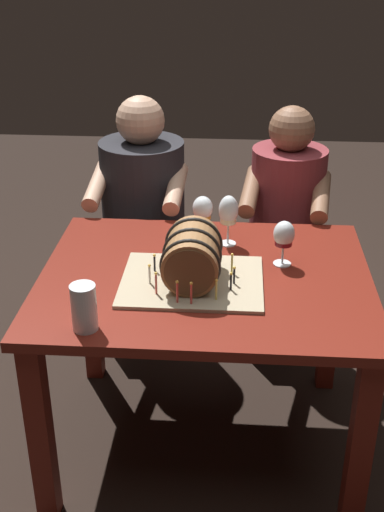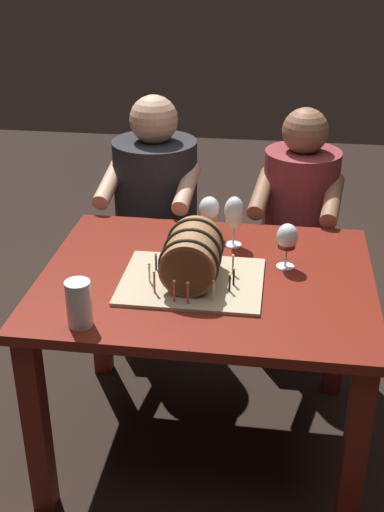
# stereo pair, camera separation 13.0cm
# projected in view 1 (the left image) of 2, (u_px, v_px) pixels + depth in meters

# --- Properties ---
(ground_plane) EXTENTS (8.00, 8.00, 0.00)m
(ground_plane) POSITION_uv_depth(u_px,v_px,m) (204.00, 440.00, 2.58)
(ground_plane) COLOR black
(dining_table) EXTENTS (1.12, 0.90, 0.73)m
(dining_table) POSITION_uv_depth(u_px,v_px,m) (205.00, 305.00, 2.31)
(dining_table) COLOR maroon
(dining_table) RESTS_ON ground
(barrel_cake) EXTENTS (0.47, 0.37, 0.20)m
(barrel_cake) POSITION_uv_depth(u_px,v_px,m) (192.00, 260.00, 2.17)
(barrel_cake) COLOR tan
(barrel_cake) RESTS_ON dining_table
(wine_glass_white) EXTENTS (0.07, 0.07, 0.19)m
(wine_glass_white) POSITION_uv_depth(u_px,v_px,m) (228.00, 212.00, 2.41)
(wine_glass_white) COLOR white
(wine_glass_white) RESTS_ON dining_table
(wine_glass_amber) EXTENTS (0.08, 0.08, 0.16)m
(wine_glass_amber) POSITION_uv_depth(u_px,v_px,m) (203.00, 210.00, 2.49)
(wine_glass_amber) COLOR white
(wine_glass_amber) RESTS_ON dining_table
(wine_glass_red) EXTENTS (0.07, 0.07, 0.16)m
(wine_glass_red) POSITION_uv_depth(u_px,v_px,m) (284.00, 236.00, 2.28)
(wine_glass_red) COLOR white
(wine_glass_red) RESTS_ON dining_table
(beer_pint) EXTENTS (0.08, 0.08, 0.14)m
(beer_pint) POSITION_uv_depth(u_px,v_px,m) (84.00, 310.00, 1.93)
(beer_pint) COLOR white
(beer_pint) RESTS_ON dining_table
(person_seated_left) EXTENTS (0.42, 0.49, 1.16)m
(person_seated_left) POSITION_uv_depth(u_px,v_px,m) (144.00, 230.00, 3.01)
(person_seated_left) COLOR black
(person_seated_left) RESTS_ON ground
(person_seated_right) EXTENTS (0.40, 0.49, 1.13)m
(person_seated_right) POSITION_uv_depth(u_px,v_px,m) (284.00, 242.00, 2.99)
(person_seated_right) COLOR #4C1B1E
(person_seated_right) RESTS_ON ground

